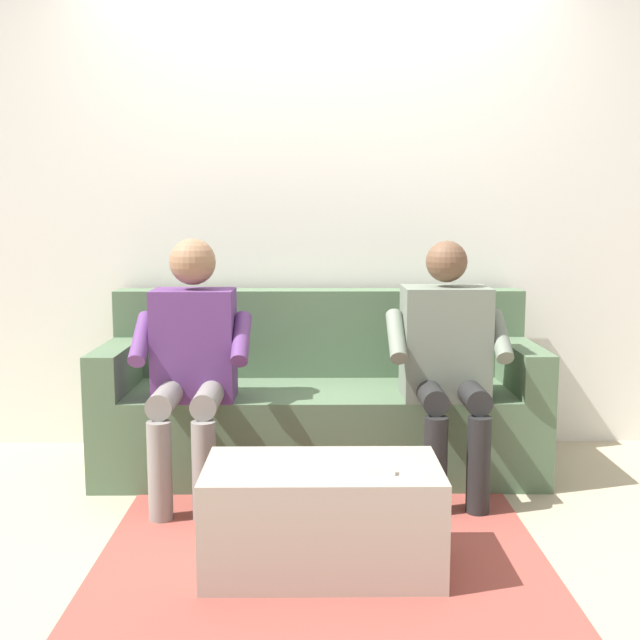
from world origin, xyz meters
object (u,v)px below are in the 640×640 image
Objects in this scene: couch at (320,405)px; coffee_table at (322,517)px; person_left_seated at (447,352)px; person_right_seated at (192,354)px; remote_white at (378,471)px.

coffee_table is (0.00, 1.14, -0.12)m from couch.
coffee_table is at bearing 54.53° from person_left_seated.
remote_white is (-0.75, 0.85, -0.25)m from person_right_seated.
person_right_seated is at bearing -41.33° from remote_white.
person_right_seated is at bearing 1.79° from person_left_seated.
person_right_seated is 9.69× the size of remote_white.
couch is at bearing -146.52° from person_right_seated.
person_right_seated is at bearing -53.29° from coffee_table.
person_left_seated is 0.99× the size of person_right_seated.
coffee_table is 0.29m from remote_white.
couch reaches higher than coffee_table.
person_left_seated is at bearing -106.10° from remote_white.
person_right_seated is (1.14, 0.04, 0.00)m from person_left_seated.
person_right_seated is (0.57, -0.76, 0.45)m from coffee_table.
coffee_table is 0.73× the size of person_left_seated.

